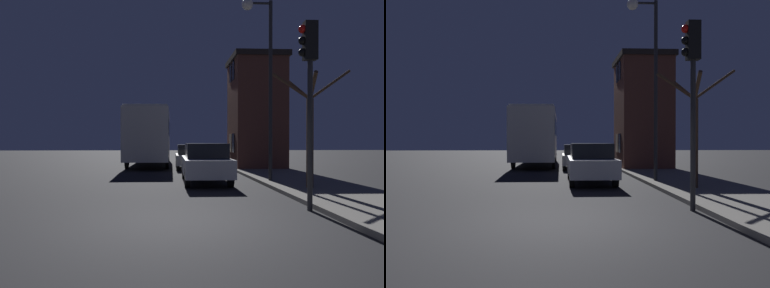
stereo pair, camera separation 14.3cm
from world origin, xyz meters
TOP-DOWN VIEW (x-y plane):
  - ground_plane at (0.00, 0.00)m, footprint 120.00×120.00m
  - brick_building at (4.76, 14.60)m, footprint 3.07×4.04m
  - streetlamp at (3.22, 6.85)m, footprint 1.19×0.44m
  - traffic_light at (2.97, 1.23)m, footprint 0.43×0.24m
  - bare_tree at (4.22, 4.51)m, footprint 2.48×1.37m
  - bus at (-1.67, 18.45)m, footprint 2.56×11.47m
  - car_near_lane at (1.08, 7.22)m, footprint 1.71×4.73m
  - car_mid_lane at (0.93, 14.74)m, footprint 1.81×4.36m

SIDE VIEW (x-z plane):
  - ground_plane at x=0.00m, z-range 0.00..0.00m
  - car_mid_lane at x=0.93m, z-range 0.03..1.46m
  - car_near_lane at x=1.08m, z-range 0.04..1.58m
  - bare_tree at x=4.22m, z-range 0.12..3.93m
  - bus at x=-1.67m, z-range 0.35..4.00m
  - traffic_light at x=2.97m, z-range 0.96..5.38m
  - brick_building at x=4.76m, z-range 0.15..6.64m
  - streetlamp at x=3.22m, z-range 1.42..8.38m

